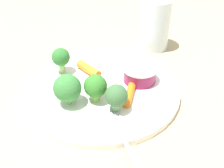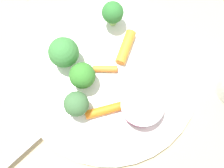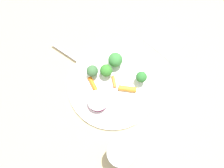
# 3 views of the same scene
# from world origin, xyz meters

# --- Properties ---
(ground_plane) EXTENTS (2.40, 2.40, 0.00)m
(ground_plane) POSITION_xyz_m (0.00, 0.00, 0.00)
(ground_plane) COLOR tan
(plate) EXTENTS (0.30, 0.30, 0.01)m
(plate) POSITION_xyz_m (0.00, 0.00, 0.01)
(plate) COLOR white
(plate) RESTS_ON ground_plane
(sauce_cup) EXTENTS (0.07, 0.07, 0.03)m
(sauce_cup) POSITION_xyz_m (0.01, 0.08, 0.03)
(sauce_cup) COLOR maroon
(sauce_cup) RESTS_ON plate
(broccoli_floret_0) EXTENTS (0.05, 0.05, 0.06)m
(broccoli_floret_0) POSITION_xyz_m (0.03, -0.07, 0.04)
(broccoli_floret_0) COLOR #9AC063
(broccoli_floret_0) RESTS_ON plate
(broccoli_floret_1) EXTENTS (0.04, 0.04, 0.05)m
(broccoli_floret_1) POSITION_xyz_m (0.07, -0.00, 0.04)
(broccoli_floret_1) COLOR #7FC472
(broccoli_floret_1) RESTS_ON plate
(broccoli_floret_2) EXTENTS (0.04, 0.04, 0.05)m
(broccoli_floret_2) POSITION_xyz_m (0.04, -0.02, 0.04)
(broccoli_floret_2) COLOR #93C557
(broccoli_floret_2) RESTS_ON plate
(broccoli_floret_3) EXTENTS (0.04, 0.04, 0.05)m
(broccoli_floret_3) POSITION_xyz_m (-0.07, -0.06, 0.04)
(broccoli_floret_3) COLOR #93C568
(broccoli_floret_3) RESTS_ON plate
(carrot_stick_0) EXTENTS (0.03, 0.04, 0.01)m
(carrot_stick_0) POSITION_xyz_m (-0.00, -0.01, 0.02)
(carrot_stick_0) COLOR orange
(carrot_stick_0) RESTS_ON plate
(carrot_stick_1) EXTENTS (0.06, 0.05, 0.01)m
(carrot_stick_1) POSITION_xyz_m (0.05, 0.03, 0.02)
(carrot_stick_1) COLOR orange
(carrot_stick_1) RESTS_ON plate
(carrot_stick_2) EXTENTS (0.06, 0.04, 0.02)m
(carrot_stick_2) POSITION_xyz_m (-0.05, -0.01, 0.02)
(carrot_stick_2) COLOR orange
(carrot_stick_2) RESTS_ON plate
(fork) EXTENTS (0.19, 0.03, 0.00)m
(fork) POSITION_xyz_m (0.16, -0.02, 0.01)
(fork) COLOR #B3B1C1
(fork) RESTS_ON plate
(drinking_glass) EXTENTS (0.07, 0.07, 0.12)m
(drinking_glass) POSITION_xyz_m (-0.12, 0.18, 0.06)
(drinking_glass) COLOR silver
(drinking_glass) RESTS_ON ground_plane
(napkin) EXTENTS (0.15, 0.13, 0.00)m
(napkin) POSITION_xyz_m (-0.08, -0.24, 0.00)
(napkin) COLOR white
(napkin) RESTS_ON ground_plane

